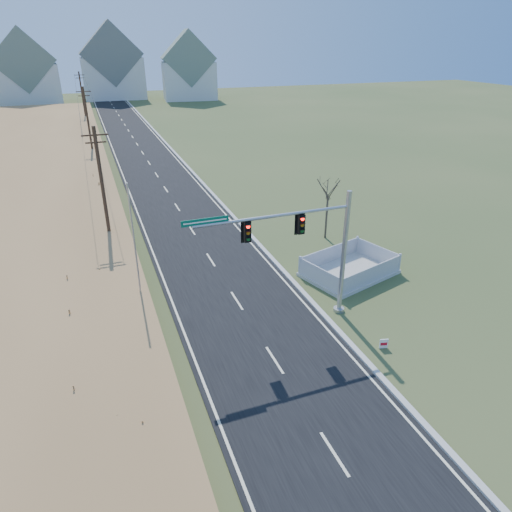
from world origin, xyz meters
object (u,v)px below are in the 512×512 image
Objects in this scene: open_sign at (384,344)px; flagpole at (137,263)px; bare_tree at (329,188)px; fence_enclosure at (349,271)px; traffic_signal_mast at (314,246)px.

open_sign is 0.07× the size of flagpole.
open_sign is at bearing -106.24° from bare_tree.
bare_tree reaches higher than open_sign.
open_sign is at bearing -35.86° from flagpole.
flagpole is 16.26m from bare_tree.
open_sign is 14.94m from bare_tree.
flagpole is (-13.67, 0.30, 2.79)m from fence_enclosure.
flagpole is at bearing -158.90° from bare_tree.
traffic_signal_mast is 1.19× the size of flagpole.
traffic_signal_mast is 16.72× the size of open_sign.
bare_tree is at bearing 59.60° from fence_enclosure.
traffic_signal_mast is 11.77m from bare_tree.
flagpole is at bearing 161.81° from fence_enclosure.
flagpole is 1.49× the size of bare_tree.
open_sign is (2.24, -3.92, -4.18)m from traffic_signal_mast.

